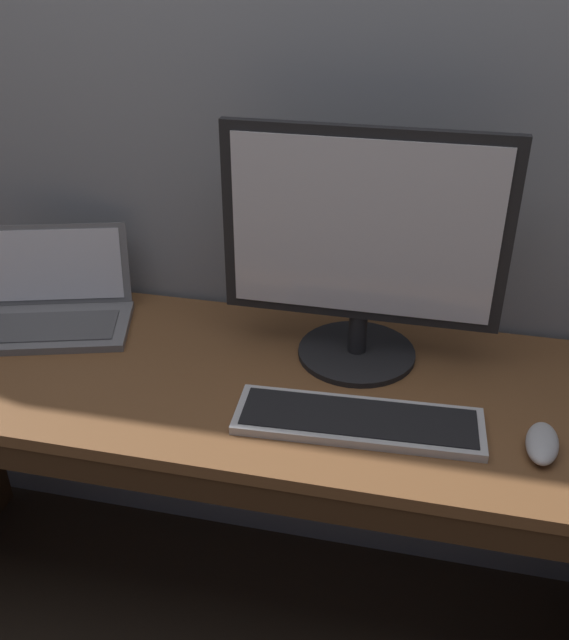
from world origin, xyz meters
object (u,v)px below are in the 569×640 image
object	(u,v)px
external_monitor	(362,249)
laptop_space_gray	(54,310)
wired_keyboard	(358,421)
computer_mouse	(542,443)

from	to	relation	value
external_monitor	laptop_space_gray	bearing A→B (deg)	-179.18
wired_keyboard	computer_mouse	world-z (taller)	computer_mouse
laptop_space_gray	external_monitor	xyz separation A→B (m)	(0.70, 0.01, 0.22)
external_monitor	computer_mouse	world-z (taller)	external_monitor
laptop_space_gray	wired_keyboard	world-z (taller)	laptop_space_gray
laptop_space_gray	external_monitor	bearing A→B (deg)	0.82
laptop_space_gray	computer_mouse	xyz separation A→B (m)	(1.06, -0.22, -0.02)
wired_keyboard	external_monitor	bearing A→B (deg)	98.65
laptop_space_gray	external_monitor	distance (m)	0.73
computer_mouse	wired_keyboard	bearing A→B (deg)	-173.90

